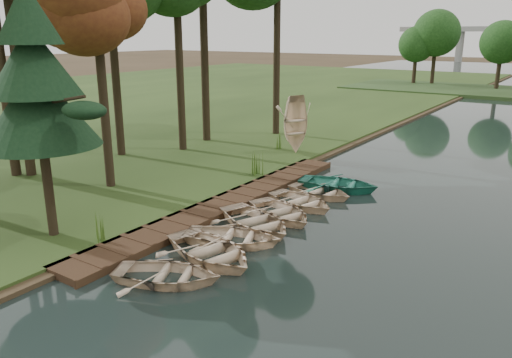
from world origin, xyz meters
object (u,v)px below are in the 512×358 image
Objects in this scene: boardwalk at (228,203)px; stored_rowboat at (295,147)px; pine_tree at (35,83)px; rowboat_0 at (167,272)px; rowboat_2 at (233,235)px; rowboat_1 at (210,248)px.

boardwalk is 4.82× the size of stored_rowboat.
rowboat_0 is at bearing 0.21° from pine_tree.
stored_rowboat is at bearing -0.49° from rowboat_2.
pine_tree reaches higher than rowboat_2.
rowboat_2 is at bearing -23.74° from rowboat_0.
rowboat_1 is 1.10× the size of stored_rowboat.
pine_tree reaches higher than boardwalk.
stored_rowboat is at bearing 34.57° from rowboat_1.
boardwalk is 4.81× the size of rowboat_2.
rowboat_0 is at bearing -67.45° from boardwalk.
rowboat_1 reaches higher than rowboat_0.
rowboat_2 is (-0.06, 3.21, 0.02)m from rowboat_0.
boardwalk is 8.66m from pine_tree.
stored_rowboat reaches higher than rowboat_1.
rowboat_1 is 1.10× the size of rowboat_2.
rowboat_2 is 7.98m from pine_tree.
rowboat_2 is at bearing 20.80° from rowboat_1.
rowboat_2 is (-0.13, 1.35, -0.03)m from rowboat_1.
boardwalk is at bearing -2.22° from rowboat_0.
pine_tree reaches higher than stored_rowboat.
pine_tree is (-0.79, -15.20, 4.80)m from stored_rowboat.
stored_rowboat is (-4.54, 15.18, 0.27)m from rowboat_0.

